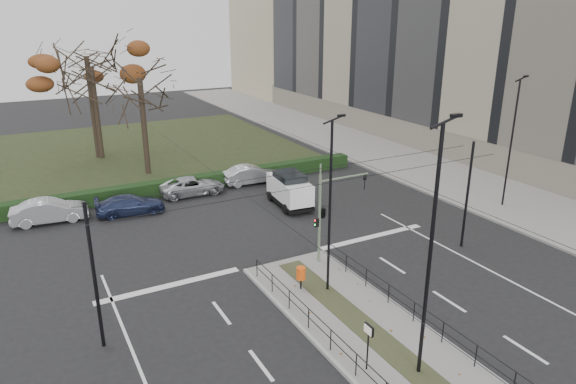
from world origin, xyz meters
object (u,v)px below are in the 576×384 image
traffic_light (324,211)px  streetlamp_median_far (330,206)px  info_panel (368,335)px  white_van (290,189)px  parked_car_second (50,211)px  parked_car_fourth (192,186)px  bare_tree_center (92,74)px  parked_car_fifth (251,174)px  parked_car_third (130,205)px  litter_bin (301,273)px  bare_tree_near (140,85)px  streetlamp_median_near (431,252)px  rust_tree (86,56)px  streetlamp_sidewalk (512,142)px

traffic_light → streetlamp_median_far: size_ratio=0.57×
info_panel → white_van: white_van is taller
streetlamp_median_far → parked_car_second: (-10.61, 15.40, -3.55)m
parked_car_fourth → bare_tree_center: bare_tree_center is taller
parked_car_fifth → parked_car_third: bearing=105.9°
litter_bin → parked_car_fifth: bearing=73.6°
traffic_light → bare_tree_near: (-4.19, 19.97, 4.24)m
traffic_light → parked_car_third: traffic_light is taller
traffic_light → parked_car_second: bearing=133.5°
traffic_light → streetlamp_median_near: 9.55m
info_panel → streetlamp_median_far: 6.38m
parked_car_second → parked_car_third: parked_car_second is taller
streetlamp_median_far → bare_tree_center: size_ratio=0.77×
info_panel → parked_car_fourth: info_panel is taller
parked_car_second → rust_tree: 17.26m
bare_tree_near → streetlamp_median_near: bearing=-85.1°
litter_bin → parked_car_second: size_ratio=0.24×
traffic_light → bare_tree_center: size_ratio=0.44×
traffic_light → info_panel: traffic_light is taller
info_panel → streetlamp_median_far: bearing=71.4°
streetlamp_median_far → bare_tree_center: bare_tree_center is taller
traffic_light → white_van: bearing=73.3°
traffic_light → parked_car_fifth: 14.17m
traffic_light → parked_car_fourth: size_ratio=1.01×
white_van → parked_car_second: bearing=162.9°
parked_car_second → bare_tree_near: size_ratio=0.45×
streetlamp_median_near → bare_tree_near: bearing=94.9°
streetlamp_sidewalk → parked_car_second: 29.60m
white_van → bare_tree_center: (-9.15, 18.47, 6.26)m
traffic_light → litter_bin: bearing=-140.6°
info_panel → parked_car_fourth: bearing=88.2°
parked_car_third → bare_tree_near: bearing=-14.8°
parked_car_second → parked_car_fourth: bearing=-79.7°
white_van → parked_car_fifth: (-0.32, 5.62, -0.50)m
streetlamp_median_far → parked_car_fourth: streetlamp_median_far is taller
litter_bin → streetlamp_median_near: (0.83, -7.11, 3.92)m
bare_tree_center → traffic_light: bearing=-75.9°
info_panel → parked_car_fifth: info_panel is taller
parked_car_second → bare_tree_center: 16.43m
info_panel → white_van: size_ratio=0.42×
litter_bin → traffic_light: bearing=39.4°
streetlamp_median_near → bare_tree_center: bearing=97.9°
litter_bin → rust_tree: (-4.39, 29.07, 7.98)m
streetlamp_median_far → parked_car_fifth: streetlamp_median_far is taller
info_panel → litter_bin: bearing=82.9°
streetlamp_median_near → parked_car_third: (-5.67, 20.90, -4.22)m
white_van → parked_car_fourth: bearing=133.7°
litter_bin → parked_car_third: (-4.84, 13.79, -0.30)m
parked_car_second → bare_tree_near: 12.46m
streetlamp_sidewalk → parked_car_fifth: (-12.82, 12.63, -3.77)m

